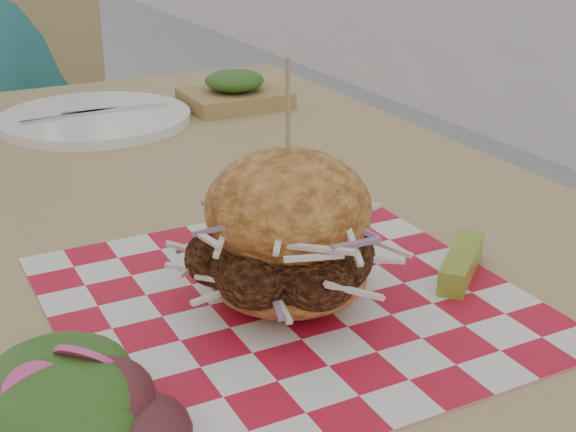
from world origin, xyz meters
The scene contains 8 objects.
patio_table centered at (-0.17, 0.13, 0.67)m, with size 0.80×1.20×0.75m.
patio_chair centered at (-0.20, 1.07, 0.55)m, with size 0.51×0.51×0.95m.
paper_liner centered at (-0.17, -0.13, 0.75)m, with size 0.36×0.36×0.00m, color #B71229.
sandwich centered at (-0.17, -0.13, 0.81)m, with size 0.17×0.17×0.20m.
pickle_spear centered at (-0.02, -0.15, 0.76)m, with size 0.10×0.02×0.02m, color olive.
side_salad centered at (-0.37, -0.21, 0.76)m, with size 0.14×0.14×0.05m.
place_setting centered at (-0.17, 0.47, 0.76)m, with size 0.27×0.27×0.02m.
kraft_tray centered at (0.04, 0.47, 0.77)m, with size 0.15×0.12×0.06m.
Camera 1 is at (-0.44, -0.64, 1.06)m, focal length 50.00 mm.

